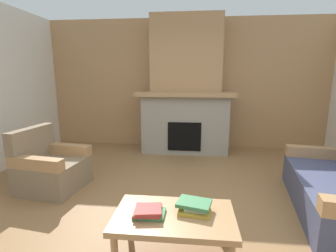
# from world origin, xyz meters

# --- Properties ---
(ground) EXTENTS (9.00, 9.00, 0.00)m
(ground) POSITION_xyz_m (0.00, 0.00, 0.00)
(ground) COLOR olive
(wall_back_wood_panel) EXTENTS (6.00, 0.12, 2.70)m
(wall_back_wood_panel) POSITION_xyz_m (0.00, 3.00, 1.35)
(wall_back_wood_panel) COLOR tan
(wall_back_wood_panel) RESTS_ON ground
(fireplace) EXTENTS (1.90, 0.82, 2.70)m
(fireplace) POSITION_xyz_m (0.00, 2.62, 1.16)
(fireplace) COLOR gray
(fireplace) RESTS_ON ground
(armchair) EXTENTS (0.86, 0.86, 0.85)m
(armchair) POSITION_xyz_m (-1.79, 0.61, 0.29)
(armchair) COLOR #847056
(armchair) RESTS_ON ground
(coffee_table) EXTENTS (1.00, 0.60, 0.43)m
(coffee_table) POSITION_xyz_m (0.02, -0.61, 0.38)
(coffee_table) COLOR tan
(coffee_table) RESTS_ON ground
(book_stack_near_edge) EXTENTS (0.26, 0.24, 0.07)m
(book_stack_near_edge) POSITION_xyz_m (-0.18, -0.65, 0.46)
(book_stack_near_edge) COLOR #3D7F4C
(book_stack_near_edge) RESTS_ON coffee_table
(book_stack_center) EXTENTS (0.31, 0.26, 0.09)m
(book_stack_center) POSITION_xyz_m (0.19, -0.55, 0.48)
(book_stack_center) COLOR gold
(book_stack_center) RESTS_ON coffee_table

